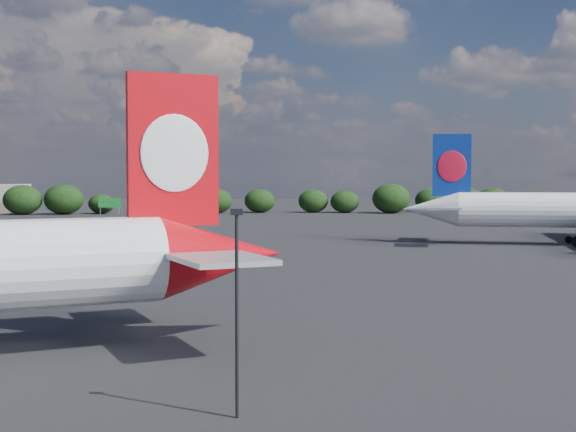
{
  "coord_description": "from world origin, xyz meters",
  "views": [
    {
      "loc": [
        11.03,
        -44.05,
        10.95
      ],
      "look_at": [
        16.0,
        12.0,
        8.0
      ],
      "focal_mm": 50.0,
      "sensor_mm": 36.0,
      "label": 1
    }
  ],
  "objects": [
    {
      "name": "highway_sign",
      "position": [
        -18.0,
        176.0,
        3.13
      ],
      "size": [
        6.0,
        0.3,
        4.5
      ],
      "color": "#156C25",
      "rests_on": "ground"
    },
    {
      "name": "ground",
      "position": [
        0.0,
        60.0,
        0.0
      ],
      "size": [
        500.0,
        500.0,
        0.0
      ],
      "primitive_type": "plane",
      "color": "black",
      "rests_on": "ground"
    },
    {
      "name": "horizon_treeline",
      "position": [
        7.55,
        179.77,
        3.56
      ],
      "size": [
        204.76,
        16.04,
        8.27
      ],
      "color": "black",
      "rests_on": "ground"
    },
    {
      "name": "apron_lamp_post",
      "position": [
        11.88,
        -8.53,
        5.34
      ],
      "size": [
        0.55,
        0.3,
        9.42
      ],
      "color": "black",
      "rests_on": "ground"
    },
    {
      "name": "billboard_yellow",
      "position": [
        12.0,
        182.0,
        3.87
      ],
      "size": [
        5.0,
        0.3,
        5.5
      ],
      "color": "yellow",
      "rests_on": "ground"
    }
  ]
}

